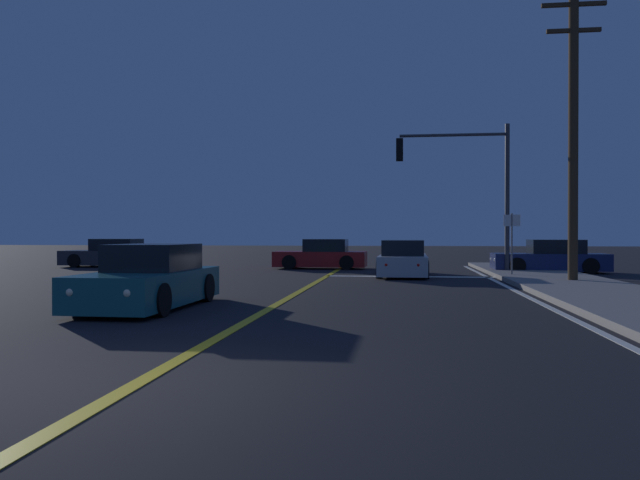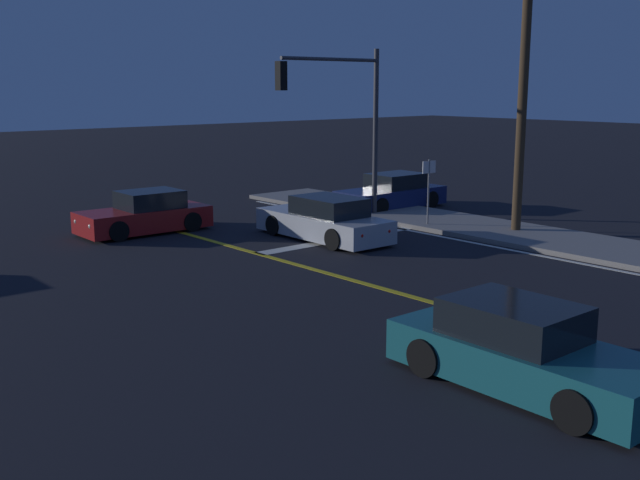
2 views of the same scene
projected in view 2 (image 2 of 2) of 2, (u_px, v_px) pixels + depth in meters
name	position (u px, v px, depth m)	size (l,w,h in m)	color
lane_line_center	(483.00, 316.00, 15.58)	(0.20, 31.53, 0.01)	gold
lane_line_edge_right	(624.00, 272.00, 19.30)	(0.16, 31.53, 0.01)	silver
stop_bar	(338.00, 240.00, 23.28)	(6.07, 0.50, 0.01)	silver
car_lead_oncoming_navy	(392.00, 193.00, 29.19)	(4.50, 1.94, 1.34)	navy
car_distant_tail_red	(145.00, 215.00, 24.40)	(4.18, 1.92, 1.34)	maroon
car_side_waiting_silver	(325.00, 221.00, 23.29)	(1.89, 4.75, 1.34)	#B2B5BA
car_mid_block_teal	(523.00, 352.00, 11.84)	(1.86, 4.44, 1.34)	#195960
traffic_signal_near_right	(343.00, 106.00, 25.64)	(4.44, 0.28, 5.90)	#38383D
utility_pole_right	(524.00, 80.00, 23.26)	(1.92, 0.30, 9.21)	#42301E
street_sign_corner	(429.00, 182.00, 24.87)	(0.56, 0.08, 2.29)	slate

